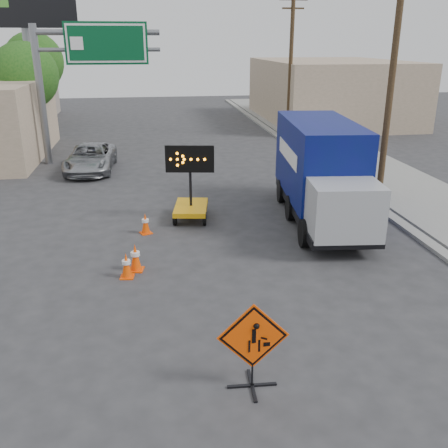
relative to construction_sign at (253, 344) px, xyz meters
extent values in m
plane|color=#2D2D30|center=(-0.32, 1.12, -0.92)|extent=(100.00, 100.00, 0.00)
cube|color=gray|center=(6.88, 16.12, -0.86)|extent=(0.40, 60.00, 0.12)
cube|color=gray|center=(9.18, 16.12, -0.84)|extent=(4.00, 60.00, 0.15)
cube|color=tan|center=(12.68, 31.12, 1.38)|extent=(10.00, 14.00, 4.60)
cylinder|color=slate|center=(-6.82, 19.12, 2.48)|extent=(0.36, 0.36, 6.80)
cylinder|color=slate|center=(-3.82, 19.12, 5.48)|extent=(6.00, 0.28, 0.28)
cylinder|color=slate|center=(-3.82, 19.12, 4.68)|extent=(6.00, 0.20, 0.20)
cube|color=#054522|center=(-3.42, 19.00, 4.98)|extent=(4.00, 0.10, 2.00)
cube|color=silver|center=(-3.42, 18.93, 4.98)|extent=(3.80, 0.01, 1.80)
cylinder|color=slate|center=(-8.82, 27.12, 3.58)|extent=(0.44, 0.44, 9.00)
cube|color=silver|center=(-8.62, 26.97, 7.38)|extent=(6.00, 0.25, 3.00)
cube|color=black|center=(-8.62, 26.82, 7.38)|extent=(6.10, 0.04, 3.10)
cylinder|color=#4B3820|center=(7.68, 11.12, 3.58)|extent=(0.26, 0.26, 9.00)
cylinder|color=#4B3820|center=(7.68, 25.12, 3.58)|extent=(0.26, 0.26, 9.00)
cube|color=#4B3820|center=(7.68, 25.12, 6.98)|extent=(1.40, 0.10, 0.10)
cylinder|color=#4B3820|center=(-8.32, 23.12, 0.71)|extent=(0.28, 0.28, 3.25)
sphere|color=#184A15|center=(-8.32, 23.12, 3.26)|extent=(3.71, 3.71, 3.71)
cylinder|color=#4B3820|center=(-9.32, 31.12, 0.88)|extent=(0.28, 0.28, 3.58)
sphere|color=#184A15|center=(-9.32, 31.12, 3.69)|extent=(4.10, 4.10, 4.10)
cube|color=black|center=(0.00, 0.00, -0.89)|extent=(0.93, 0.11, 0.04)
cube|color=black|center=(0.00, 0.00, -0.89)|extent=(0.11, 0.93, 0.04)
cylinder|color=black|center=(0.00, 0.00, -0.56)|extent=(0.04, 0.04, 0.72)
cube|color=#FF4A05|center=(0.00, 0.00, 0.16)|extent=(1.31, 0.09, 1.31)
cube|color=black|center=(0.00, 0.00, 0.16)|extent=(1.22, 0.06, 1.22)
cube|color=orange|center=(-0.27, 9.43, -0.49)|extent=(1.42, 2.03, 0.17)
cylinder|color=black|center=(-0.27, 9.43, 0.58)|extent=(0.09, 0.09, 2.06)
cube|color=black|center=(-0.27, 9.43, 1.29)|extent=(1.68, 0.37, 0.94)
imported|color=#9EA0A5|center=(-4.47, 17.14, -0.27)|extent=(2.37, 4.75, 1.29)
cube|color=black|center=(4.22, 8.49, -0.38)|extent=(2.87, 7.28, 0.27)
cube|color=#061550|center=(4.22, 9.20, 1.17)|extent=(2.79, 5.70, 2.66)
cube|color=#9EA0A5|center=(4.22, 5.66, 0.46)|extent=(2.20, 1.80, 1.60)
cube|color=#FF4A05|center=(-2.18, 5.38, -0.90)|extent=(0.47, 0.47, 0.03)
cone|color=#FF4A05|center=(-2.18, 5.38, -0.50)|extent=(0.31, 0.31, 0.75)
cylinder|color=silver|center=(-2.18, 5.38, -0.42)|extent=(0.26, 0.26, 0.11)
cube|color=#FF4A05|center=(-2.42, 4.97, -0.90)|extent=(0.40, 0.40, 0.03)
cone|color=#FF4A05|center=(-2.42, 4.97, -0.54)|extent=(0.28, 0.28, 0.68)
cylinder|color=silver|center=(-2.42, 4.97, -0.46)|extent=(0.23, 0.23, 0.10)
cube|color=#FF4A05|center=(-1.89, 8.21, -0.90)|extent=(0.47, 0.47, 0.03)
cone|color=#FF4A05|center=(-1.89, 8.21, -0.55)|extent=(0.28, 0.28, 0.68)
cylinder|color=silver|center=(-1.89, 8.21, -0.47)|extent=(0.23, 0.23, 0.10)
camera|label=1|loc=(-1.68, -7.47, 5.13)|focal=40.00mm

